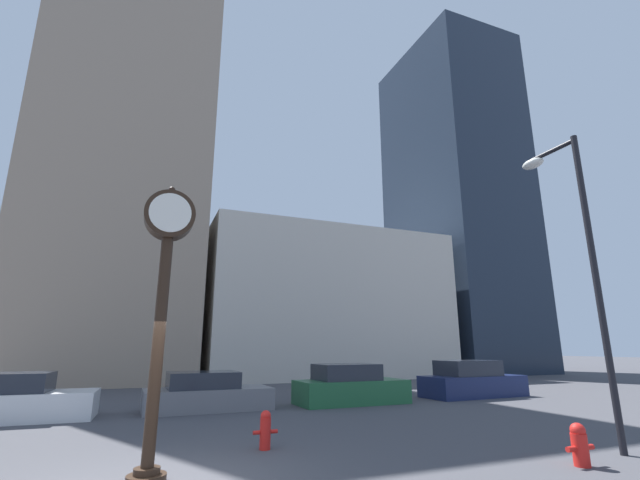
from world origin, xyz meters
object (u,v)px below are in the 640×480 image
Objects in this scene: fire_hydrant_near at (265,429)px; car_green at (350,387)px; car_grey at (207,394)px; street_lamp_right at (575,237)px; fire_hydrant_far at (580,444)px; car_navy at (472,381)px; street_clock at (164,278)px; car_white at (4,401)px.

car_green is at bearing 50.83° from fire_hydrant_near.
car_grey is 0.99× the size of car_green.
street_lamp_right is (6.46, -2.78, 4.15)m from fire_hydrant_near.
car_navy is at bearing 58.29° from fire_hydrant_far.
street_clock is 8.97m from street_lamp_right.
street_clock is 8.55m from car_grey.
fire_hydrant_near is 0.11× the size of street_lamp_right.
street_lamp_right reaches higher than fire_hydrant_far.
street_lamp_right is at bearing -23.24° from fire_hydrant_near.
car_white reaches higher than fire_hydrant_far.
car_grey is 5.82× the size of fire_hydrant_far.
car_navy is 0.68× the size of street_lamp_right.
car_white is at bearing 139.16° from fire_hydrant_far.
car_green reaches higher than car_white.
car_navy is 10.75m from street_lamp_right.
car_green is (5.30, -0.33, 0.09)m from car_grey.
street_clock reaches higher than fire_hydrant_near.
car_grey is 6.39m from fire_hydrant_near.
fire_hydrant_far is at bearing -125.01° from car_navy.
car_white is at bearing 134.81° from fire_hydrant_near.
car_white is 0.68× the size of street_lamp_right.
fire_hydrant_near reaches higher than fire_hydrant_far.
fire_hydrant_far is (7.26, -1.91, -2.89)m from street_clock.
street_clock is at bearing -62.01° from car_white.
car_navy is (17.01, 0.04, 0.07)m from car_white.
car_green reaches higher than fire_hydrant_near.
street_lamp_right is (-4.41, -8.99, 3.91)m from car_navy.
street_lamp_right reaches higher than car_navy.
car_white is at bearing 176.83° from car_navy.
car_green is at bearing -5.37° from car_grey.
car_green is (7.24, 7.53, -2.65)m from street_clock.
street_clock is 1.05× the size of car_navy.
car_navy is at bearing 63.85° from street_lamp_right.
car_grey is 12.11m from street_lamp_right.
fire_hydrant_far is at bearing -14.71° from street_clock.
street_clock reaches higher than fire_hydrant_far.
car_grey is 5.52× the size of fire_hydrant_near.
street_lamp_right is (12.60, -8.95, 3.98)m from car_white.
fire_hydrant_near is (-4.92, -6.04, -0.22)m from car_green.
car_grey is at bearing 118.56° from fire_hydrant_far.
car_green is 9.78m from street_lamp_right.
fire_hydrant_near is (0.38, -6.37, -0.13)m from car_grey.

